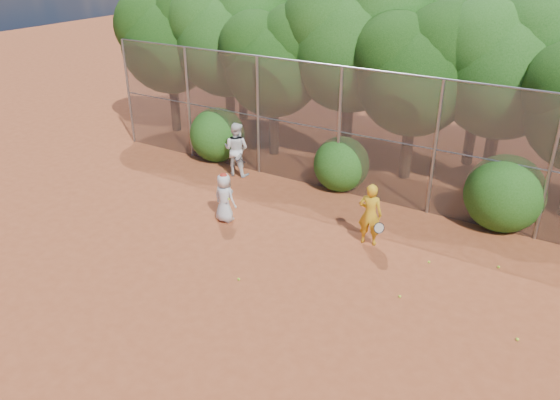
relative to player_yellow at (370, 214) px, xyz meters
The scene contains 22 objects.
ground 3.72m from the player_yellow, 109.61° to the right, with size 80.00×80.00×0.00m, color brown.
fence_back 3.14m from the player_yellow, 117.29° to the left, with size 20.05×0.09×4.03m.
tree_0 12.02m from the player_yellow, 156.54° to the left, with size 4.38×3.81×6.00m.
tree_1 10.18m from the player_yellow, 147.84° to the left, with size 4.64×4.03×6.35m.
tree_2 7.68m from the player_yellow, 142.02° to the left, with size 3.99×3.47×5.47m.
tree_3 7.20m from the player_yellow, 120.14° to the left, with size 4.89×4.26×6.70m.
tree_4 5.66m from the player_yellow, 97.82° to the left, with size 4.19×3.64×5.73m.
tree_5 6.72m from the player_yellow, 71.87° to the left, with size 4.51×3.92×6.17m.
tree_9 12.29m from the player_yellow, 140.94° to the left, with size 4.83×4.20×6.62m.
tree_10 9.47m from the player_yellow, 118.53° to the left, with size 5.15×4.48×7.06m.
tree_11 7.99m from the player_yellow, 83.34° to the left, with size 4.64×4.03×6.35m.
bush_0 7.77m from the player_yellow, 158.20° to the left, with size 2.00×2.00×2.00m, color #1C4C13.
bush_1 3.64m from the player_yellow, 127.51° to the left, with size 1.80×1.80×1.80m, color #1C4C13.
bush_2 4.02m from the player_yellow, 46.04° to the left, with size 2.20×2.20×2.20m, color #1C4C13.
player_yellow is the anchor object (origin of this frame).
player_teen 4.15m from the player_yellow, 166.65° to the right, with size 0.75×0.52×1.48m.
player_white 6.06m from the player_yellow, 160.87° to the left, with size 0.98×0.88×1.86m.
ball_0 2.63m from the player_yellow, 50.09° to the right, with size 0.07×0.07×0.07m, color #B4DB27.
ball_1 1.91m from the player_yellow, ahead, with size 0.07×0.07×0.07m, color #B4DB27.
ball_2 4.73m from the player_yellow, 26.42° to the right, with size 0.07×0.07×0.07m, color #B4DB27.
ball_3 3.89m from the player_yellow, 120.64° to the right, with size 0.07×0.07×0.07m, color #B4DB27.
ball_4 3.42m from the player_yellow, ahead, with size 0.07×0.07×0.07m, color #B4DB27.
Camera 1 is at (5.81, -8.66, 7.45)m, focal length 35.00 mm.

